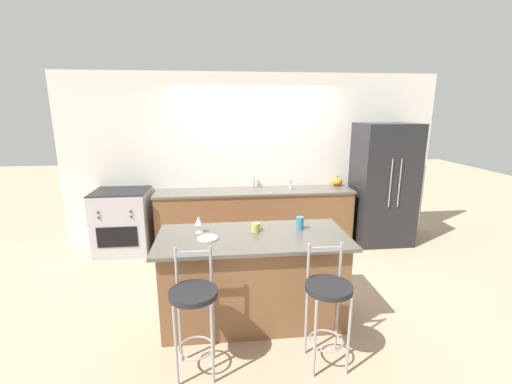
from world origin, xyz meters
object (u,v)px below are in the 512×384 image
at_px(oven_range, 123,221).
at_px(bar_stool_far, 328,300).
at_px(dinner_plate, 208,238).
at_px(pumpkin_decoration, 337,182).
at_px(soap_bottle, 291,186).
at_px(wine_glass, 199,221).
at_px(coffee_mug, 256,227).
at_px(refrigerator, 383,184).
at_px(tumbler_cup, 300,223).
at_px(bar_stool_near, 194,306).

height_order(oven_range, bar_stool_far, bar_stool_far).
relative_size(dinner_plate, pumpkin_decoration, 1.17).
bearing_deg(soap_bottle, bar_stool_far, -95.32).
bearing_deg(oven_range, dinner_plate, -55.77).
bearing_deg(dinner_plate, soap_bottle, 58.30).
distance_m(wine_glass, soap_bottle, 2.27).
bearing_deg(dinner_plate, coffee_mug, 17.16).
relative_size(refrigerator, bar_stool_far, 1.82).
bearing_deg(refrigerator, soap_bottle, 177.80).
bearing_deg(tumbler_cup, refrigerator, 45.04).
bearing_deg(oven_range, tumbler_cup, -38.20).
height_order(wine_glass, tumbler_cup, wine_glass).
bearing_deg(bar_stool_near, wine_glass, 89.35).
xyz_separation_m(coffee_mug, soap_bottle, (0.76, 1.87, -0.00)).
relative_size(refrigerator, oven_range, 2.01).
bearing_deg(tumbler_cup, wine_glass, 178.88).
height_order(oven_range, tumbler_cup, tumbler_cup).
relative_size(pumpkin_decoration, soap_bottle, 1.27).
xyz_separation_m(bar_stool_far, soap_bottle, (0.25, 2.72, 0.35)).
bearing_deg(oven_range, soap_bottle, 0.84).
bearing_deg(bar_stool_far, bar_stool_near, 178.39).
distance_m(refrigerator, bar_stool_near, 3.89).
bearing_deg(wine_glass, refrigerator, 32.00).
bearing_deg(pumpkin_decoration, oven_range, -176.14).
relative_size(oven_range, soap_bottle, 6.93).
bearing_deg(soap_bottle, coffee_mug, -112.14).
bearing_deg(dinner_plate, tumbler_cup, 10.14).
relative_size(coffee_mug, tumbler_cup, 0.87).
bearing_deg(bar_stool_far, dinner_plate, 145.05).
relative_size(coffee_mug, soap_bottle, 0.84).
bearing_deg(bar_stool_near, coffee_mug, 54.15).
height_order(dinner_plate, wine_glass, wine_glass).
distance_m(bar_stool_near, pumpkin_decoration, 3.63).
relative_size(oven_range, dinner_plate, 4.68).
xyz_separation_m(coffee_mug, pumpkin_decoration, (1.59, 2.06, 0.01)).
bearing_deg(soap_bottle, refrigerator, -2.20).
bearing_deg(coffee_mug, dinner_plate, -162.84).
xyz_separation_m(pumpkin_decoration, soap_bottle, (-0.82, -0.19, -0.01)).
xyz_separation_m(refrigerator, oven_range, (-4.10, 0.02, -0.49)).
relative_size(bar_stool_near, tumbler_cup, 7.91).
bearing_deg(tumbler_cup, bar_stool_far, -87.25).
bearing_deg(soap_bottle, tumbler_cup, -99.04).
relative_size(dinner_plate, coffee_mug, 1.76).
bearing_deg(bar_stool_near, bar_stool_far, -1.61).
bearing_deg(oven_range, bar_stool_near, -64.79).
bearing_deg(wine_glass, dinner_plate, -64.20).
xyz_separation_m(bar_stool_far, pumpkin_decoration, (1.08, 2.91, 0.37)).
height_order(bar_stool_far, pumpkin_decoration, pumpkin_decoration).
relative_size(refrigerator, dinner_plate, 9.40).
relative_size(wine_glass, pumpkin_decoration, 0.98).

